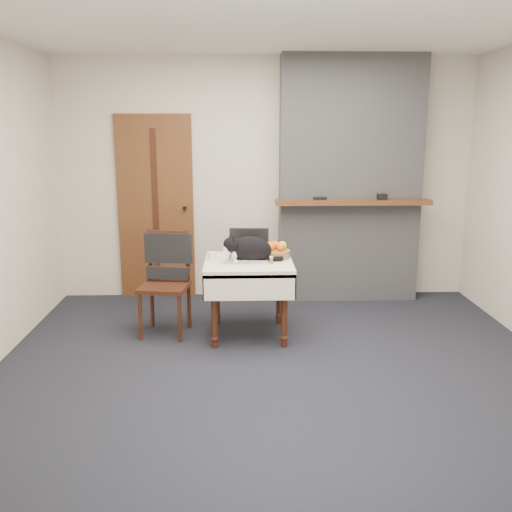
{
  "coord_description": "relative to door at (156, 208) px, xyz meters",
  "views": [
    {
      "loc": [
        -0.3,
        -4.25,
        1.88
      ],
      "look_at": [
        -0.14,
        0.64,
        0.75
      ],
      "focal_mm": 40.0,
      "sensor_mm": 36.0,
      "label": 1
    }
  ],
  "objects": [
    {
      "name": "cat",
      "position": [
        1.01,
        -1.31,
        -0.19
      ],
      "size": [
        0.55,
        0.32,
        0.26
      ],
      "rotation": [
        0.0,
        0.0,
        0.34
      ],
      "color": "black",
      "rests_on": "side_table"
    },
    {
      "name": "laptop",
      "position": [
        0.99,
        -1.18,
        -0.23
      ],
      "size": [
        0.38,
        0.33,
        0.27
      ],
      "rotation": [
        0.0,
        0.0,
        -0.06
      ],
      "color": "#B7B7BC",
      "rests_on": "side_table"
    },
    {
      "name": "side_table",
      "position": [
        0.99,
        -1.28,
        -0.41
      ],
      "size": [
        0.78,
        0.78,
        0.7
      ],
      "color": "#3B1C10",
      "rests_on": "ground"
    },
    {
      "name": "door",
      "position": [
        0.0,
        0.0,
        0.0
      ],
      "size": [
        0.82,
        0.1,
        2.0
      ],
      "color": "brown",
      "rests_on": "ground"
    },
    {
      "name": "fruit_basket",
      "position": [
        1.24,
        -1.17,
        -0.24
      ],
      "size": [
        0.26,
        0.26,
        0.15
      ],
      "color": "#A16640",
      "rests_on": "side_table"
    },
    {
      "name": "pill_bottle",
      "position": [
        1.19,
        -1.41,
        -0.26
      ],
      "size": [
        0.03,
        0.03,
        0.07
      ],
      "color": "#AB5C15",
      "rests_on": "side_table"
    },
    {
      "name": "ground",
      "position": [
        1.2,
        -1.97,
        -1.0
      ],
      "size": [
        4.5,
        4.5,
        0.0
      ],
      "primitive_type": "plane",
      "color": "black",
      "rests_on": "ground"
    },
    {
      "name": "desk_clutter",
      "position": [
        1.2,
        -1.25,
        -0.3
      ],
      "size": [
        0.15,
        0.06,
        0.01
      ],
      "primitive_type": "cube",
      "rotation": [
        0.0,
        0.0,
        0.27
      ],
      "color": "black",
      "rests_on": "side_table"
    },
    {
      "name": "room_shell",
      "position": [
        1.2,
        -1.51,
        0.76
      ],
      "size": [
        4.52,
        4.01,
        2.61
      ],
      "color": "beige",
      "rests_on": "ground"
    },
    {
      "name": "chimney",
      "position": [
        2.1,
        -0.13,
        0.3
      ],
      "size": [
        1.62,
        0.48,
        2.6
      ],
      "color": "gray",
      "rests_on": "ground"
    },
    {
      "name": "chair",
      "position": [
        0.24,
        -1.13,
        -0.4
      ],
      "size": [
        0.48,
        0.48,
        0.94
      ],
      "rotation": [
        0.0,
        0.0,
        -0.15
      ],
      "color": "#3B1C10",
      "rests_on": "ground"
    },
    {
      "name": "cream_jar",
      "position": [
        0.66,
        -1.27,
        -0.26
      ],
      "size": [
        0.07,
        0.07,
        0.08
      ],
      "primitive_type": "cylinder",
      "color": "white",
      "rests_on": "side_table"
    }
  ]
}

